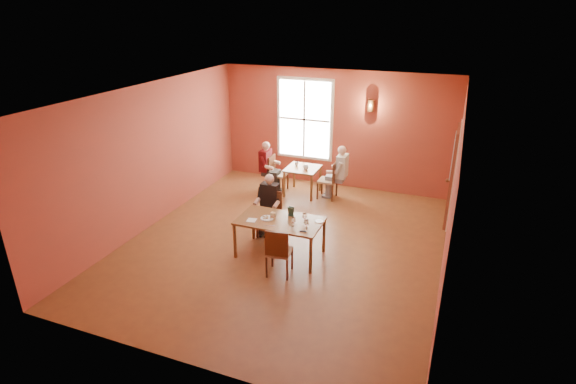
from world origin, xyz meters
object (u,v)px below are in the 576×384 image
(chair_diner_main, at_px, (269,215))
(second_table, at_px, (302,181))
(diner_white, at_px, (329,173))
(diner_maroon, at_px, (277,167))
(diner_main, at_px, (269,209))
(chair_diner_maroon, at_px, (279,174))
(chair_empty, at_px, (280,251))
(chair_diner_white, at_px, (328,180))
(main_table, at_px, (280,238))

(chair_diner_main, relative_size, second_table, 1.18)
(diner_white, xyz_separation_m, diner_maroon, (-1.36, 0.00, -0.02))
(chair_diner_main, distance_m, diner_maroon, 2.48)
(diner_main, xyz_separation_m, diner_maroon, (-0.78, 2.38, 0.02))
(chair_diner_maroon, bearing_deg, chair_empty, 22.52)
(second_table, height_order, chair_diner_white, chair_diner_white)
(chair_empty, xyz_separation_m, second_table, (-0.84, 3.60, -0.11))
(chair_empty, xyz_separation_m, chair_diner_maroon, (-1.49, 3.60, -0.00))
(chair_empty, distance_m, chair_diner_maroon, 3.90)
(second_table, bearing_deg, chair_empty, -76.83)
(second_table, bearing_deg, main_table, -78.59)
(chair_diner_white, bearing_deg, diner_maroon, 90.00)
(chair_empty, bearing_deg, diner_main, 113.80)
(main_table, xyz_separation_m, second_table, (-0.60, 3.00, -0.02))
(diner_main, height_order, chair_empty, diner_main)
(diner_white, relative_size, chair_diner_maroon, 1.41)
(chair_empty, distance_m, second_table, 3.70)
(chair_empty, distance_m, chair_diner_white, 3.60)
(chair_empty, height_order, chair_diner_white, chair_diner_white)
(chair_diner_main, xyz_separation_m, chair_empty, (0.74, -1.25, -0.01))
(chair_diner_main, distance_m, chair_diner_white, 2.41)
(diner_maroon, bearing_deg, chair_diner_main, 18.50)
(second_table, bearing_deg, chair_diner_white, 0.00)
(chair_diner_white, distance_m, chair_diner_maroon, 1.30)
(second_table, distance_m, chair_diner_maroon, 0.66)
(diner_white, bearing_deg, diner_main, 166.39)
(chair_empty, height_order, chair_diner_maroon, chair_empty)
(chair_empty, bearing_deg, diner_white, 85.28)
(diner_white, xyz_separation_m, chair_diner_maroon, (-1.33, 0.00, -0.19))
(diner_white, bearing_deg, second_table, 90.00)
(chair_diner_main, bearing_deg, diner_main, 90.00)
(diner_main, relative_size, chair_diner_maroon, 1.33)
(chair_diner_main, xyz_separation_m, diner_main, (0.00, -0.03, 0.14))
(chair_diner_white, distance_m, diner_white, 0.17)
(chair_diner_white, relative_size, chair_diner_maroon, 1.04)
(main_table, distance_m, chair_empty, 0.65)
(chair_diner_main, height_order, chair_diner_white, chair_diner_white)
(chair_diner_main, distance_m, second_table, 2.35)
(diner_white, bearing_deg, chair_diner_main, 166.22)
(chair_empty, bearing_deg, second_table, 95.88)
(chair_diner_maroon, bearing_deg, chair_diner_white, 90.00)
(main_table, relative_size, second_table, 1.99)
(chair_empty, height_order, second_table, chair_empty)
(chair_empty, height_order, diner_maroon, diner_maroon)
(main_table, xyz_separation_m, chair_diner_white, (0.05, 3.00, 0.11))
(chair_diner_main, bearing_deg, second_table, -87.44)
(chair_diner_main, relative_size, diner_main, 0.77)
(diner_maroon, bearing_deg, chair_empty, 22.93)
(diner_main, distance_m, chair_empty, 1.44)
(chair_diner_maroon, bearing_deg, diner_maroon, -90.00)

